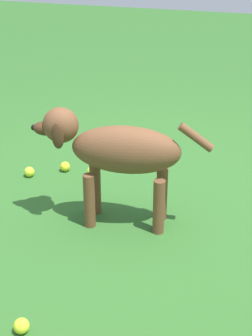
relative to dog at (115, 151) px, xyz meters
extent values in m
plane|color=#2D6026|center=(0.21, -0.20, -0.43)|extent=(14.00, 14.00, 0.00)
ellipsoid|color=brown|center=(0.01, -0.06, 0.01)|extent=(0.30, 0.60, 0.25)
cylinder|color=brown|center=(-0.09, 0.12, -0.27)|extent=(0.06, 0.06, 0.31)
cylinder|color=brown|center=(0.05, 0.14, -0.27)|extent=(0.06, 0.06, 0.31)
cylinder|color=brown|center=(-0.04, -0.25, -0.27)|extent=(0.06, 0.06, 0.31)
cylinder|color=brown|center=(0.11, -0.23, -0.27)|extent=(0.06, 0.06, 0.31)
ellipsoid|color=brown|center=(-0.04, 0.28, 0.12)|extent=(0.20, 0.21, 0.19)
ellipsoid|color=#472B19|center=(-0.06, 0.37, 0.10)|extent=(0.10, 0.14, 0.08)
sphere|color=black|center=(-0.06, 0.43, 0.10)|extent=(0.03, 0.03, 0.03)
ellipsoid|color=#472B19|center=(-0.13, 0.26, 0.10)|extent=(0.04, 0.07, 0.14)
ellipsoid|color=#472B19|center=(0.05, 0.29, 0.10)|extent=(0.04, 0.07, 0.14)
cylinder|color=brown|center=(0.06, -0.41, 0.11)|extent=(0.07, 0.19, 0.15)
sphere|color=#D3E22F|center=(-0.92, 0.08, -0.39)|extent=(0.07, 0.07, 0.07)
sphere|color=#C9DB30|center=(0.33, 0.72, -0.39)|extent=(0.07, 0.07, 0.07)
sphere|color=#C4E536|center=(0.47, 0.33, -0.39)|extent=(0.07, 0.07, 0.07)
sphere|color=yellow|center=(0.48, 0.53, -0.39)|extent=(0.07, 0.07, 0.07)
camera|label=1|loc=(-2.28, -0.81, 1.09)|focal=54.52mm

